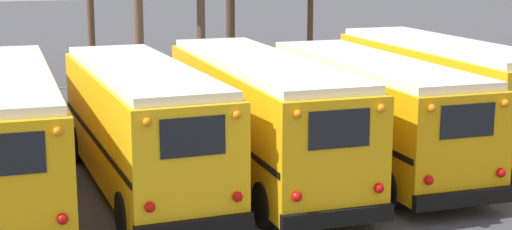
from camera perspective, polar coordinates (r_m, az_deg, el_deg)
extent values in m
plane|color=#424247|center=(22.00, -0.55, -3.92)|extent=(160.00, 160.00, 0.00)
cube|color=#EAAA0F|center=(20.02, -17.65, -1.13)|extent=(2.91, 10.51, 2.61)
cube|color=white|center=(19.76, -17.90, 2.84)|extent=(2.70, 10.09, 0.20)
cube|color=black|center=(14.78, -17.51, -2.75)|extent=(1.28, 0.10, 0.78)
sphere|color=red|center=(15.14, -13.89, -7.35)|extent=(0.22, 0.22, 0.22)
sphere|color=orange|center=(14.69, -14.21, -1.18)|extent=(0.18, 0.18, 0.18)
cube|color=black|center=(20.10, -14.27, -1.46)|extent=(0.61, 10.18, 0.14)
cylinder|color=black|center=(24.10, -15.05, -1.63)|extent=(0.34, 1.08, 1.07)
cylinder|color=black|center=(16.61, -13.44, -7.63)|extent=(0.34, 1.08, 1.07)
cube|color=yellow|center=(19.93, -8.33, -0.74)|extent=(2.50, 9.22, 2.65)
cube|color=white|center=(19.67, -8.46, 3.31)|extent=(2.30, 8.85, 0.20)
cube|color=black|center=(15.92, -4.47, -8.18)|extent=(2.48, 0.22, 0.36)
cube|color=black|center=(15.40, -4.61, -1.60)|extent=(1.33, 0.04, 0.79)
sphere|color=red|center=(15.51, -7.73, -6.65)|extent=(0.22, 0.22, 0.22)
sphere|color=orange|center=(15.06, -7.91, -0.52)|extent=(0.18, 0.18, 0.18)
sphere|color=red|center=(16.00, -1.35, -5.97)|extent=(0.22, 0.22, 0.22)
sphere|color=orange|center=(15.56, -1.38, -0.01)|extent=(0.18, 0.18, 0.18)
cube|color=black|center=(19.75, -11.78, -1.57)|extent=(0.10, 9.02, 0.14)
cube|color=black|center=(20.26, -4.94, -1.02)|extent=(0.10, 9.02, 0.14)
cylinder|color=black|center=(23.17, -12.80, -2.11)|extent=(0.29, 1.02, 1.02)
cylinder|color=black|center=(23.57, -7.34, -1.67)|extent=(0.29, 1.02, 1.02)
cylinder|color=black|center=(16.90, -9.49, -7.19)|extent=(0.29, 1.02, 1.02)
cylinder|color=black|center=(17.46, -2.14, -6.42)|extent=(0.29, 1.02, 1.02)
cube|color=#EAAA0F|center=(20.86, 0.25, -0.01)|extent=(3.02, 10.35, 2.67)
cube|color=white|center=(20.61, 0.25, 3.89)|extent=(2.80, 9.93, 0.20)
cube|color=black|center=(16.53, 5.98, -7.44)|extent=(2.52, 0.34, 0.36)
cube|color=black|center=(16.03, 6.09, -1.02)|extent=(1.35, 0.10, 0.80)
sphere|color=red|center=(16.00, 3.00, -5.95)|extent=(0.22, 0.22, 0.22)
sphere|color=orange|center=(15.56, 3.07, 0.07)|extent=(0.18, 0.18, 0.18)
sphere|color=red|center=(16.73, 8.93, -5.28)|extent=(0.22, 0.22, 0.22)
sphere|color=orange|center=(16.32, 9.12, 0.49)|extent=(0.18, 0.18, 0.18)
cube|color=black|center=(20.55, -3.04, -0.78)|extent=(0.58, 10.01, 0.14)
cube|color=black|center=(21.32, 3.42, -0.32)|extent=(0.58, 10.01, 0.14)
cylinder|color=black|center=(24.39, -5.17, -1.15)|extent=(0.34, 1.04, 1.03)
cylinder|color=black|center=(25.00, -0.03, -0.78)|extent=(0.34, 1.04, 1.03)
cylinder|color=black|center=(17.31, 0.65, -6.56)|extent=(0.34, 1.04, 1.03)
cylinder|color=black|center=(18.15, 7.57, -5.78)|extent=(0.34, 1.04, 1.03)
cube|color=#E5A00C|center=(22.02, 8.25, 0.32)|extent=(2.98, 9.62, 2.52)
cube|color=white|center=(21.79, 8.35, 3.82)|extent=(2.76, 9.23, 0.20)
cube|color=black|center=(18.27, 14.89, -5.88)|extent=(2.53, 0.34, 0.36)
cube|color=black|center=(17.84, 15.14, -0.41)|extent=(1.36, 0.10, 0.76)
sphere|color=red|center=(17.63, 12.46, -4.65)|extent=(0.22, 0.22, 0.22)
sphere|color=orange|center=(17.25, 12.69, 0.48)|extent=(0.18, 0.18, 0.18)
sphere|color=red|center=(18.63, 17.39, -4.03)|extent=(0.22, 0.22, 0.22)
sphere|color=orange|center=(18.27, 17.70, 0.83)|extent=(0.18, 0.18, 0.18)
cube|color=black|center=(21.53, 5.26, -0.38)|extent=(0.52, 9.30, 0.14)
cube|color=black|center=(22.63, 11.07, 0.04)|extent=(0.52, 9.30, 0.14)
cylinder|color=black|center=(24.89, 2.24, -0.83)|extent=(0.34, 1.05, 1.04)
cylinder|color=black|center=(25.78, 7.06, -0.47)|extent=(0.34, 1.05, 1.04)
cylinder|color=black|center=(18.80, 9.68, -5.21)|extent=(0.34, 1.05, 1.04)
cylinder|color=black|center=(19.96, 15.58, -4.47)|extent=(0.34, 1.05, 1.04)
cube|color=yellow|center=(24.66, 13.39, 1.59)|extent=(2.93, 9.72, 2.75)
cube|color=white|center=(24.45, 13.55, 5.00)|extent=(2.72, 9.33, 0.20)
cube|color=black|center=(24.07, 10.85, 0.96)|extent=(0.49, 9.41, 0.14)
cube|color=black|center=(25.37, 15.75, 1.27)|extent=(0.49, 9.41, 0.14)
cylinder|color=black|center=(27.35, 7.35, 0.20)|extent=(0.33, 1.02, 1.00)
cylinder|color=black|center=(28.42, 11.52, 0.49)|extent=(0.33, 1.02, 1.00)
cylinder|color=black|center=(21.44, 15.55, -3.40)|extent=(0.33, 1.02, 1.00)
cylinder|color=#473323|center=(38.61, -1.88, 8.11)|extent=(0.44, 0.44, 6.93)
cylinder|color=brown|center=(33.69, -8.57, 7.31)|extent=(0.42, 0.42, 6.79)
cylinder|color=brown|center=(38.97, -11.92, 6.88)|extent=(0.34, 0.34, 5.55)
cylinder|color=#473323|center=(39.56, 3.97, 6.83)|extent=(0.29, 0.29, 5.08)
cylinder|color=#939399|center=(27.47, -16.14, 0.29)|extent=(0.06, 0.06, 1.40)
cylinder|color=#939399|center=(27.82, -10.81, 0.69)|extent=(0.06, 0.06, 1.40)
cylinder|color=#939399|center=(28.40, -5.65, 1.07)|extent=(0.06, 0.06, 1.40)
cylinder|color=#939399|center=(29.19, -0.74, 1.43)|extent=(0.06, 0.06, 1.40)
cylinder|color=#939399|center=(30.20, 3.88, 1.75)|extent=(0.06, 0.06, 1.40)
cylinder|color=#939399|center=(31.38, 8.18, 2.04)|extent=(0.06, 0.06, 1.40)
cylinder|color=#939399|center=(32.73, 12.15, 2.30)|extent=(0.06, 0.06, 1.40)
cylinder|color=#939399|center=(28.27, -5.68, 2.47)|extent=(20.80, 0.04, 0.04)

